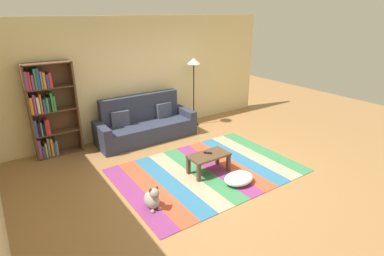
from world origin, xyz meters
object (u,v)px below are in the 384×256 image
bookshelf (48,110)px  dog (152,199)px  coffee_table (209,158)px  tv_remote (208,153)px  standing_lamp (194,70)px  pouf (239,178)px  couch (145,125)px

bookshelf → dog: (0.81, -2.79, -0.80)m
coffee_table → tv_remote: (0.01, 0.04, 0.08)m
tv_remote → standing_lamp: bearing=23.0°
pouf → standing_lamp: 3.29m
couch → bookshelf: (-1.94, 0.28, 0.63)m
dog → tv_remote: (1.37, 0.43, 0.22)m
coffee_table → standing_lamp: 2.78m
dog → standing_lamp: size_ratio=0.23×
dog → tv_remote: 1.45m
coffee_table → tv_remote: size_ratio=5.01×
coffee_table → tv_remote: 0.09m
couch → coffee_table: size_ratio=3.01×
bookshelf → tv_remote: 3.26m
coffee_table → bookshelf: bearing=132.1°
dog → couch: bearing=65.7°
coffee_table → couch: bearing=96.1°
pouf → standing_lamp: (1.02, 2.83, 1.33)m
couch → pouf: (0.42, -2.72, -0.24)m
coffee_table → pouf: bearing=-72.1°
dog → tv_remote: size_ratio=2.65×
couch → bookshelf: 2.06m
pouf → tv_remote: size_ratio=3.68×
tv_remote → pouf: bearing=-112.7°
tv_remote → coffee_table: bearing=-145.7°
bookshelf → couch: bearing=-8.3°
couch → coffee_table: bearing=-83.9°
couch → dog: 2.76m
coffee_table → tv_remote: tv_remote is taller
bookshelf → coffee_table: 3.30m
couch → tv_remote: couch is taller
tv_remote → bookshelf: bearing=94.5°
standing_lamp → bookshelf: bearing=177.1°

